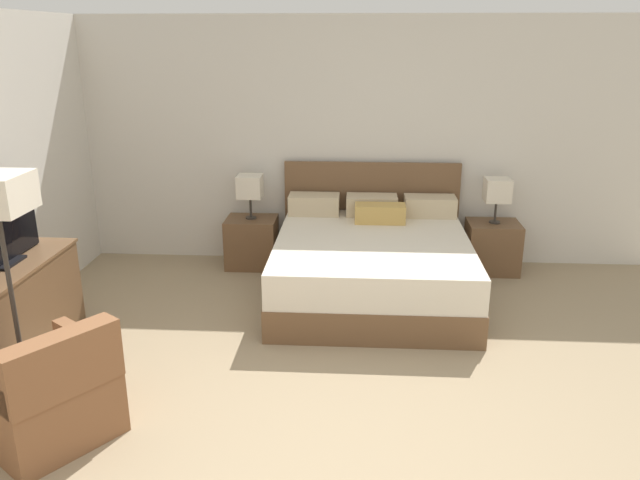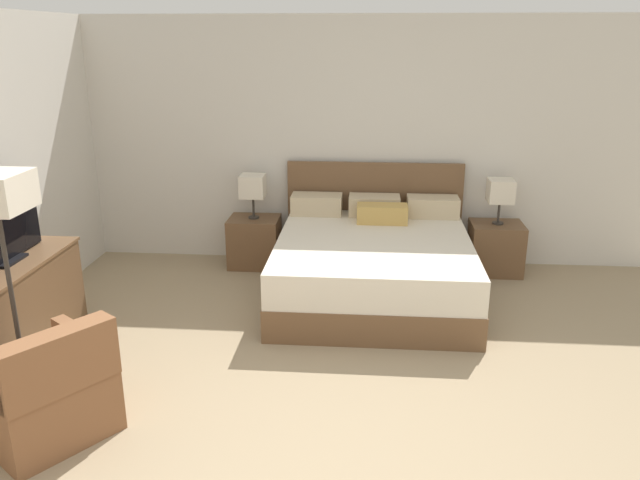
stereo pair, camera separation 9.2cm
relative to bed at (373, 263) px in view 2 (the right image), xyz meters
The scene contains 9 objects.
wall_back 1.43m from the bed, 107.55° to the left, with size 6.59×0.06×2.54m, color beige.
bed is the anchor object (origin of this frame).
nightstand_left 1.44m from the bed, 150.43° to the left, with size 0.52×0.43×0.52m.
nightstand_right 1.44m from the bed, 29.60° to the left, with size 0.52×0.43×0.52m.
table_lamp_left 1.53m from the bed, 150.37° to the left, with size 0.25×0.25×0.46m.
table_lamp_right 1.53m from the bed, 29.65° to the left, with size 0.25×0.25×0.46m.
dresser 3.04m from the bed, 153.72° to the right, with size 0.53×1.35×0.73m.
tv 3.10m from the bed, 154.39° to the right, with size 0.18×0.95×0.60m.
armchair_by_window 3.04m from the bed, 130.11° to the right, with size 0.96×0.96×0.76m.
Camera 2 is at (0.27, -2.78, 2.33)m, focal length 35.00 mm.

